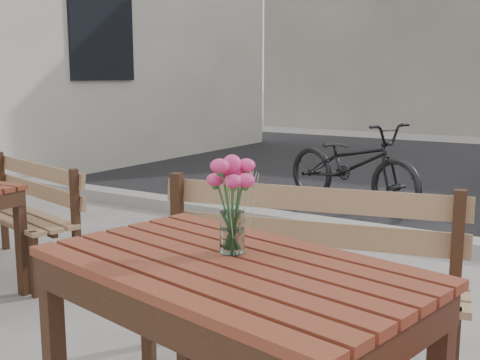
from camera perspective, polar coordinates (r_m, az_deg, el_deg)
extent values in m
cube|color=black|center=(8.87, -13.02, 15.01)|extent=(0.06, 1.20, 1.80)
cube|color=gray|center=(5.09, 16.90, -5.51)|extent=(30.00, 0.25, 0.12)
cube|color=maroon|center=(1.96, -0.95, -8.18)|extent=(1.39, 0.97, 0.03)
cube|color=black|center=(2.37, -17.19, -15.60)|extent=(0.07, 0.07, 0.75)
cube|color=black|center=(2.70, -5.17, -11.89)|extent=(0.07, 0.07, 0.75)
cube|color=#916B4B|center=(2.75, 5.39, -9.44)|extent=(1.52, 0.72, 0.03)
cube|color=#916B4B|center=(2.89, 6.53, -3.42)|extent=(1.44, 0.36, 0.40)
cube|color=black|center=(2.92, -8.80, -13.13)|extent=(0.06, 0.06, 0.48)
cube|color=black|center=(3.13, -5.97, -7.46)|extent=(0.06, 0.06, 0.89)
cube|color=black|center=(2.85, 19.66, -9.77)|extent=(0.06, 0.06, 0.89)
cylinder|color=white|center=(2.04, -0.75, -4.97)|extent=(0.08, 0.08, 0.14)
cylinder|color=#2E6230|center=(2.02, -0.76, -3.03)|extent=(0.05, 0.05, 0.28)
cube|color=black|center=(4.03, -20.01, -5.61)|extent=(0.06, 0.06, 0.68)
cube|color=#916B4B|center=(4.52, -20.60, -3.07)|extent=(1.34, 0.65, 0.03)
cube|color=#916B4B|center=(4.56, -18.53, -0.07)|extent=(1.26, 0.34, 0.35)
cube|color=black|center=(3.99, -19.02, -7.62)|extent=(0.06, 0.06, 0.42)
cube|color=black|center=(5.11, -21.67, -1.89)|extent=(0.06, 0.06, 0.78)
cube|color=black|center=(4.07, -15.38, -4.47)|extent=(0.06, 0.06, 0.78)
imported|color=black|center=(6.38, 10.58, 1.46)|extent=(1.84, 1.13, 0.91)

